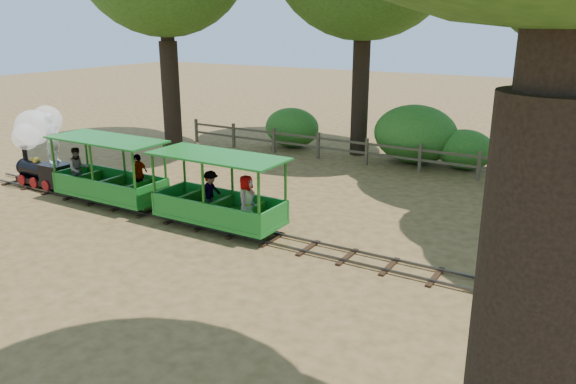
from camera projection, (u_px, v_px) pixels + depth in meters
The scene contains 9 objects.
ground at pixel (272, 241), 13.55m from camera, with size 90.00×90.00×0.00m, color #A17A45.
track at pixel (272, 238), 13.53m from camera, with size 22.00×1.00×0.10m.
locomotive at pixel (38, 140), 17.43m from camera, with size 2.33×1.10×2.68m.
carriage_front at pixel (108, 178), 16.05m from camera, with size 3.53×1.44×1.83m.
carriage_rear at pixel (222, 200), 14.04m from camera, with size 3.53×1.44×1.83m.
fence at pixel (393, 153), 19.94m from camera, with size 18.10×0.10×1.00m.
shrub_west at pixel (292, 128), 23.36m from camera, with size 2.36×1.82×1.63m, color #2D6B1E.
shrub_mid_w at pixel (415, 134), 20.69m from camera, with size 3.11×2.39×2.15m, color #2D6B1E.
shrub_mid_e at pixel (465, 149), 19.89m from camera, with size 2.05×1.58×1.42m, color #2D6B1E.
Camera 1 is at (6.82, -10.61, 5.11)m, focal length 35.00 mm.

